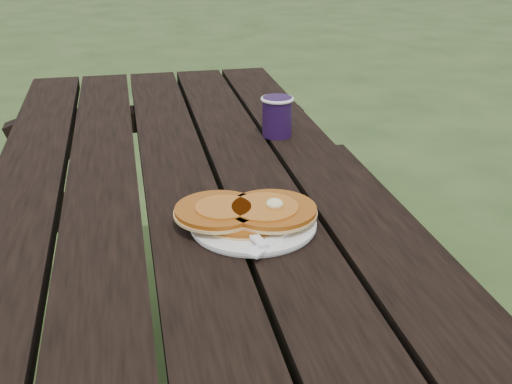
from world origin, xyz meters
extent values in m
cube|color=black|center=(0.00, 0.00, 0.73)|extent=(0.75, 1.80, 0.04)
cube|color=black|center=(0.55, 0.00, 0.43)|extent=(0.25, 1.80, 0.04)
cylinder|color=white|center=(0.10, -0.26, 0.76)|extent=(0.26, 0.26, 0.01)
cylinder|color=#A45112|center=(0.09, -0.25, 0.77)|extent=(0.15, 0.15, 0.01)
cylinder|color=#A45112|center=(0.05, -0.24, 0.78)|extent=(0.15, 0.15, 0.01)
cylinder|color=#A45112|center=(0.14, -0.25, 0.78)|extent=(0.15, 0.15, 0.01)
cylinder|color=#995315|center=(0.13, -0.25, 0.79)|extent=(0.11, 0.11, 0.00)
ellipsoid|color=#F4E59E|center=(0.14, -0.25, 0.79)|extent=(0.03, 0.03, 0.02)
cube|color=white|center=(0.14, -0.31, 0.76)|extent=(0.14, 0.14, 0.00)
cylinder|color=#1F0C33|center=(0.26, 0.20, 0.80)|extent=(0.07, 0.07, 0.09)
torus|color=white|center=(0.26, 0.20, 0.84)|extent=(0.08, 0.08, 0.01)
cylinder|color=black|center=(0.26, 0.20, 0.84)|extent=(0.06, 0.06, 0.01)
camera|label=1|loc=(-0.09, -1.21, 1.25)|focal=45.00mm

